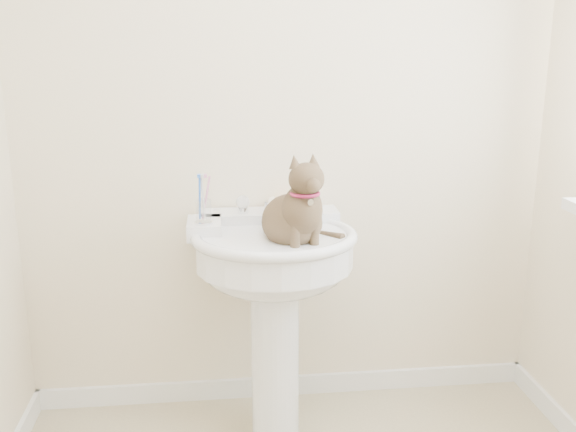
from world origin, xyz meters
name	(u,v)px	position (x,y,z in m)	size (l,w,h in m)	color
wall_back	(287,118)	(0.00, 1.10, 1.25)	(2.20, 0.00, 2.50)	beige
baseboard_back	(287,385)	(0.00, 1.09, 0.04)	(2.20, 0.02, 0.09)	white
pedestal_sink	(274,272)	(-0.08, 0.81, 0.70)	(0.64, 0.63, 0.89)	white
faucet	(270,203)	(-0.08, 0.97, 0.93)	(0.28, 0.12, 0.14)	silver
soap_bar	(280,204)	(-0.03, 1.06, 0.90)	(0.09, 0.06, 0.03)	orange
toothbrush_cup	(203,211)	(-0.34, 0.85, 0.94)	(0.07, 0.07, 0.18)	silver
cat	(295,215)	(-0.01, 0.73, 0.94)	(0.25, 0.31, 0.46)	brown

